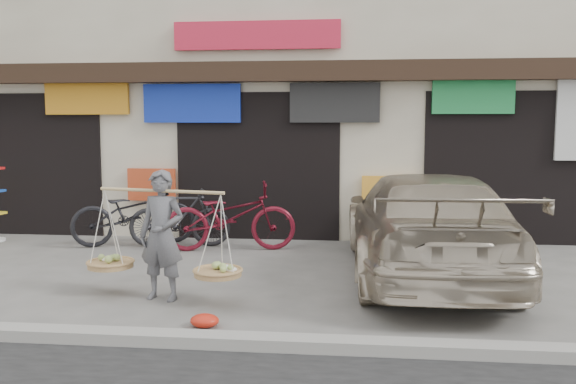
# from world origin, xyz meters

# --- Properties ---
(ground) EXTENTS (70.00, 70.00, 0.00)m
(ground) POSITION_xyz_m (0.00, 0.00, 0.00)
(ground) COLOR slate
(ground) RESTS_ON ground
(kerb) EXTENTS (70.00, 0.25, 0.12)m
(kerb) POSITION_xyz_m (0.00, -2.00, 0.06)
(kerb) COLOR gray
(kerb) RESTS_ON ground
(shophouse_block) EXTENTS (14.00, 6.32, 7.00)m
(shophouse_block) POSITION_xyz_m (-0.00, 6.42, 3.45)
(shophouse_block) COLOR beige
(shophouse_block) RESTS_ON ground
(street_vendor) EXTENTS (1.99, 0.85, 1.58)m
(street_vendor) POSITION_xyz_m (-0.54, -0.52, 0.73)
(street_vendor) COLOR #5A5B5F
(street_vendor) RESTS_ON ground
(bike_0) EXTENTS (2.26, 1.58, 1.13)m
(bike_0) POSITION_xyz_m (-2.09, 2.70, 0.56)
(bike_0) COLOR black
(bike_0) RESTS_ON ground
(bike_1) EXTENTS (1.81, 0.73, 1.06)m
(bike_1) POSITION_xyz_m (-1.24, 2.62, 0.53)
(bike_1) COLOR black
(bike_1) RESTS_ON ground
(bike_2) EXTENTS (2.31, 1.18, 1.16)m
(bike_2) POSITION_xyz_m (-0.31, 2.42, 0.58)
(bike_2) COLOR maroon
(bike_2) RESTS_ON ground
(suv) EXTENTS (2.20, 5.10, 1.46)m
(suv) POSITION_xyz_m (2.75, 1.01, 0.73)
(suv) COLOR #C2B49C
(suv) RESTS_ON ground
(red_bag) EXTENTS (0.31, 0.25, 0.14)m
(red_bag) POSITION_xyz_m (0.21, -1.47, 0.07)
(red_bag) COLOR red
(red_bag) RESTS_ON ground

